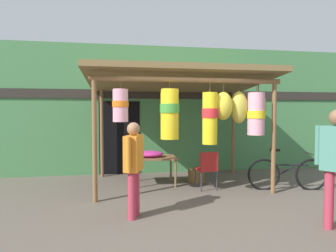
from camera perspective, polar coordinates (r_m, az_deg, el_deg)
The scene contains 9 objects.
ground_plane at distance 6.13m, azimuth 3.09°, elevation -13.35°, with size 30.00×30.00×0.00m, color #60564C.
shop_facade at distance 8.24m, azimuth -0.54°, elevation 3.21°, with size 12.83×0.29×3.54m.
market_stall_canopy at distance 6.51m, azimuth 3.75°, elevation 6.99°, with size 4.13×2.70×2.63m.
display_table at distance 6.80m, azimuth -3.26°, elevation -6.69°, with size 1.12×0.72×0.66m.
flower_heap_on_table at distance 6.72m, azimuth -3.60°, elevation -5.52°, with size 0.65×0.45×0.15m.
folding_chair at distance 6.43m, azimuth 7.76°, elevation -8.01°, with size 0.44×0.44×0.84m.
wicker_basket_by_table at distance 7.22m, azimuth 5.59°, elevation -9.69°, with size 0.40×0.40×0.29m, color brown.
parked_bicycle at distance 6.91m, azimuth 22.50°, elevation -8.73°, with size 1.73×0.48×0.92m.
vendor_in_orange at distance 4.68m, azimuth -6.78°, elevation -7.09°, with size 0.35×0.56×1.53m.
Camera 1 is at (-1.28, -5.75, 1.68)m, focal length 30.91 mm.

